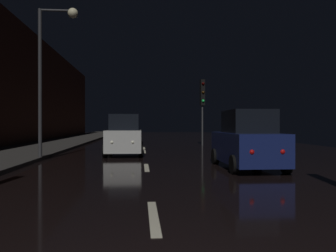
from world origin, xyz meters
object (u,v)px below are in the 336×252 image
(traffic_light_far_right, at_px, (202,98))
(streetlamp_overhead, at_px, (51,58))
(car_parked_right_near, at_px, (247,142))
(car_approaching_headlights, at_px, (124,136))

(traffic_light_far_right, bearing_deg, streetlamp_overhead, -48.27)
(streetlamp_overhead, height_order, car_parked_right_near, streetlamp_overhead)
(streetlamp_overhead, bearing_deg, car_approaching_headlights, 39.92)
(traffic_light_far_right, distance_m, car_approaching_headlights, 9.53)
(traffic_light_far_right, distance_m, car_parked_right_near, 13.64)
(traffic_light_far_right, height_order, car_approaching_headlights, traffic_light_far_right)
(traffic_light_far_right, relative_size, car_parked_right_near, 1.19)
(streetlamp_overhead, relative_size, car_approaching_headlights, 1.62)
(car_parked_right_near, bearing_deg, traffic_light_far_right, -3.44)
(traffic_light_far_right, height_order, car_parked_right_near, traffic_light_far_right)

